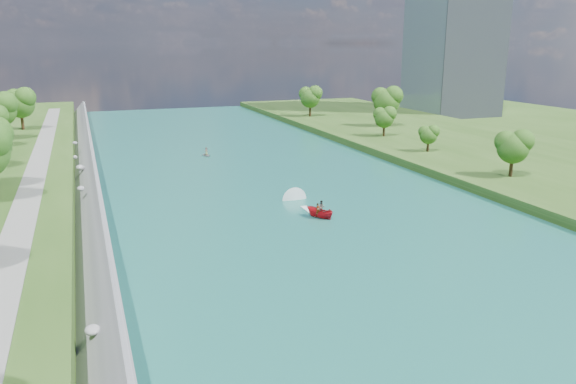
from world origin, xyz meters
name	(u,v)px	position (x,y,z in m)	size (l,w,h in m)	color
ground	(341,244)	(0.00, 0.00, 0.00)	(260.00, 260.00, 0.00)	#2D5119
river_water	(280,198)	(0.00, 20.00, 0.05)	(55.00, 240.00, 0.10)	#1B675E
berm_east	(551,168)	(49.50, 20.00, 0.75)	(44.00, 240.00, 1.50)	#2D5119
riprap_bank	(88,206)	(-25.84, 19.29, 1.80)	(3.75, 236.00, 4.10)	slate
riverside_path	(29,195)	(-32.50, 20.00, 3.55)	(3.00, 200.00, 0.10)	gray
office_tower	(456,14)	(82.50, 95.00, 30.00)	(22.00, 22.00, 60.00)	gray
trees_east	(474,131)	(39.16, 28.12, 6.49)	(16.65, 142.13, 11.53)	#235516
motorboat	(314,209)	(1.58, 11.30, 0.73)	(3.60, 18.77, 2.07)	red
raft	(206,154)	(-3.24, 54.14, 0.48)	(2.08, 2.73, 1.69)	gray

